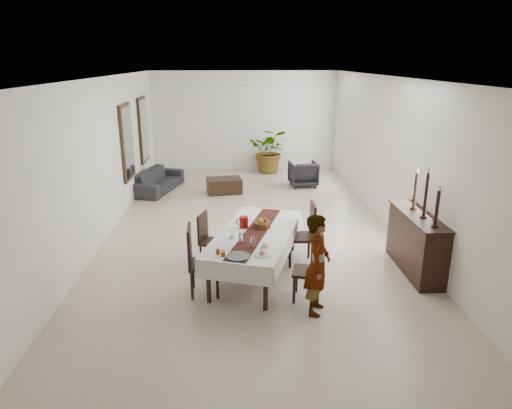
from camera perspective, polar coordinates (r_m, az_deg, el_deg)
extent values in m
cube|color=beige|center=(9.68, -0.60, -3.71)|extent=(6.00, 12.00, 0.00)
cube|color=white|center=(9.02, -0.66, 15.57)|extent=(6.00, 12.00, 0.02)
cube|color=white|center=(15.14, -1.45, 10.34)|extent=(6.00, 0.02, 3.20)
cube|color=white|center=(3.59, 2.91, -14.88)|extent=(6.00, 0.02, 3.20)
cube|color=white|center=(9.60, -18.90, 5.11)|extent=(0.02, 12.00, 3.20)
cube|color=white|center=(9.79, 17.28, 5.51)|extent=(0.02, 12.00, 3.20)
cube|color=black|center=(7.70, -0.04, -3.70)|extent=(1.66, 2.59, 0.05)
cylinder|color=black|center=(6.98, -5.96, -9.55)|extent=(0.09, 0.09, 0.70)
cylinder|color=black|center=(6.75, 1.20, -10.44)|extent=(0.09, 0.09, 0.70)
cylinder|color=black|center=(8.97, -0.95, -3.10)|extent=(0.09, 0.09, 0.70)
cylinder|color=black|center=(8.79, 4.61, -3.60)|extent=(0.09, 0.09, 0.70)
cube|color=white|center=(7.68, -0.04, -3.49)|extent=(1.88, 2.82, 0.01)
cube|color=silver|center=(7.89, -4.17, -4.09)|extent=(0.76, 2.47, 0.30)
cube|color=white|center=(7.63, 4.25, -4.89)|extent=(0.76, 2.47, 0.30)
cube|color=silver|center=(6.61, -2.84, -8.57)|extent=(1.13, 0.35, 0.30)
cube|color=white|center=(8.91, 2.02, -1.47)|extent=(1.13, 0.35, 0.30)
cube|color=#4F1E16|center=(7.68, -0.04, -3.44)|extent=(1.07, 2.50, 0.00)
cylinder|color=maroon|center=(7.84, -1.54, -2.22)|extent=(0.19, 0.19, 0.20)
torus|color=maroon|center=(7.87, -2.13, -2.17)|extent=(0.12, 0.05, 0.12)
cylinder|color=silver|center=(7.04, -0.41, -4.74)|extent=(0.07, 0.07, 0.17)
cylinder|color=white|center=(7.18, -1.91, -4.28)|extent=(0.07, 0.07, 0.17)
cylinder|color=silver|center=(7.06, 1.12, -5.14)|extent=(0.09, 0.09, 0.06)
cylinder|color=silver|center=(7.07, 1.12, -5.32)|extent=(0.15, 0.15, 0.01)
cylinder|color=silver|center=(7.43, -2.96, -3.97)|extent=(0.09, 0.09, 0.06)
cylinder|color=white|center=(7.44, -2.95, -4.14)|extent=(0.15, 0.15, 0.01)
cylinder|color=silver|center=(6.80, 0.78, -6.29)|extent=(0.24, 0.24, 0.02)
sphere|color=tan|center=(6.79, 0.78, -6.08)|extent=(0.09, 0.09, 0.09)
cylinder|color=white|center=(7.09, -3.91, -5.29)|extent=(0.24, 0.24, 0.02)
cylinder|color=white|center=(8.26, -1.24, -1.87)|extent=(0.24, 0.24, 0.02)
cylinder|color=#3A393E|center=(6.74, -2.27, -6.49)|extent=(0.36, 0.36, 0.02)
cylinder|color=brown|center=(6.77, -4.14, -6.18)|extent=(0.06, 0.06, 0.08)
cylinder|color=maroon|center=(6.85, -4.78, -5.89)|extent=(0.06, 0.06, 0.08)
cylinder|color=brown|center=(7.88, 0.77, -2.51)|extent=(0.30, 0.30, 0.10)
sphere|color=maroon|center=(7.87, 1.02, -1.96)|extent=(0.09, 0.09, 0.09)
sphere|color=#517F26|center=(7.89, 0.54, -1.90)|extent=(0.08, 0.08, 0.08)
sphere|color=gold|center=(7.81, 0.68, -2.11)|extent=(0.08, 0.08, 0.08)
cube|color=black|center=(7.05, 6.43, -8.34)|extent=(0.52, 0.52, 0.05)
cylinder|color=black|center=(6.99, 7.72, -10.83)|extent=(0.05, 0.05, 0.43)
cylinder|color=black|center=(7.31, 7.88, -9.51)|extent=(0.05, 0.05, 0.43)
cylinder|color=black|center=(7.01, 4.78, -10.63)|extent=(0.05, 0.05, 0.43)
cylinder|color=black|center=(7.33, 5.08, -9.33)|extent=(0.05, 0.05, 0.43)
cube|color=black|center=(6.92, 8.15, -6.24)|extent=(0.14, 0.43, 0.55)
cube|color=black|center=(8.22, 5.54, -4.08)|extent=(0.48, 0.48, 0.05)
cylinder|color=black|center=(8.17, 7.02, -6.27)|extent=(0.05, 0.05, 0.47)
cylinder|color=black|center=(8.52, 6.62, -5.21)|extent=(0.05, 0.05, 0.47)
cylinder|color=black|center=(8.12, 4.29, -6.34)|extent=(0.05, 0.05, 0.47)
cylinder|color=black|center=(8.47, 4.00, -5.27)|extent=(0.05, 0.05, 0.47)
cube|color=black|center=(8.13, 7.12, -1.92)|extent=(0.05, 0.48, 0.61)
cube|color=black|center=(7.19, -6.48, -7.44)|extent=(0.49, 0.49, 0.05)
cylinder|color=black|center=(7.48, -7.88, -8.66)|extent=(0.05, 0.05, 0.47)
cylinder|color=black|center=(7.14, -8.01, -10.04)|extent=(0.05, 0.05, 0.47)
cylinder|color=black|center=(7.47, -4.88, -8.59)|extent=(0.05, 0.05, 0.47)
cylinder|color=black|center=(7.12, -4.85, -9.97)|extent=(0.05, 0.05, 0.47)
cube|color=black|center=(7.06, -8.32, -5.11)|extent=(0.06, 0.47, 0.60)
cube|color=black|center=(8.21, -5.47, -4.70)|extent=(0.51, 0.51, 0.05)
cylinder|color=black|center=(8.49, -6.03, -5.55)|extent=(0.05, 0.05, 0.39)
cylinder|color=black|center=(8.22, -6.91, -6.40)|extent=(0.05, 0.05, 0.39)
cylinder|color=black|center=(8.38, -3.96, -5.82)|extent=(0.05, 0.05, 0.39)
cylinder|color=black|center=(8.10, -4.79, -6.70)|extent=(0.05, 0.05, 0.39)
cube|color=black|center=(8.18, -6.70, -2.79)|extent=(0.17, 0.39, 0.51)
imported|color=gray|center=(6.59, 7.69, -7.46)|extent=(0.50, 0.63, 1.50)
cube|color=black|center=(8.35, 19.37, -4.64)|extent=(0.45, 1.67, 1.00)
cube|color=black|center=(8.18, 19.74, -1.28)|extent=(0.49, 1.74, 0.03)
cylinder|color=black|center=(7.64, 21.44, -2.53)|extent=(0.11, 0.11, 0.03)
cylinder|color=black|center=(7.55, 21.69, -0.42)|extent=(0.06, 0.06, 0.56)
cylinder|color=silver|center=(7.46, 21.97, 1.94)|extent=(0.04, 0.04, 0.09)
cylinder|color=black|center=(8.03, 20.20, -1.44)|extent=(0.11, 0.11, 0.03)
cylinder|color=black|center=(7.92, 20.49, 1.15)|extent=(0.06, 0.06, 0.72)
cylinder|color=beige|center=(7.82, 20.80, 4.01)|extent=(0.04, 0.04, 0.09)
cylinder|color=black|center=(8.42, 19.07, -0.45)|extent=(0.11, 0.11, 0.03)
cylinder|color=black|center=(8.33, 19.29, 1.66)|extent=(0.06, 0.06, 0.61)
cylinder|color=white|center=(8.24, 19.54, 4.00)|extent=(0.04, 0.04, 0.09)
imported|color=#2C292F|center=(13.11, -12.15, 2.98)|extent=(1.28, 2.16, 0.59)
imported|color=#252327|center=(13.36, 5.91, 3.85)|extent=(0.83, 0.85, 0.72)
cube|color=black|center=(12.63, -4.00, 2.37)|extent=(1.02, 0.76, 0.41)
imported|color=#325421|center=(14.86, 1.80, 6.75)|extent=(1.51, 1.38, 1.44)
cube|color=black|center=(11.68, -15.83, 7.50)|extent=(0.06, 1.05, 1.85)
cube|color=silver|center=(11.67, -15.66, 7.50)|extent=(0.01, 0.90, 1.70)
cube|color=black|center=(13.71, -13.92, 9.07)|extent=(0.06, 1.05, 1.85)
cube|color=silver|center=(13.70, -13.77, 9.08)|extent=(0.01, 0.90, 1.70)
cylinder|color=silver|center=(12.02, -1.18, 15.62)|extent=(0.04, 0.04, 0.20)
cylinder|color=white|center=(12.03, -1.18, 14.67)|extent=(0.16, 0.16, 0.08)
cube|color=silver|center=(12.38, -1.22, 14.75)|extent=(0.10, 0.55, 0.01)
cube|color=silver|center=(11.68, -1.13, 14.58)|extent=(0.10, 0.55, 0.01)
cube|color=silver|center=(12.05, 0.54, 14.67)|extent=(0.55, 0.10, 0.01)
cube|color=beige|center=(12.03, -2.90, 14.65)|extent=(0.55, 0.10, 0.01)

